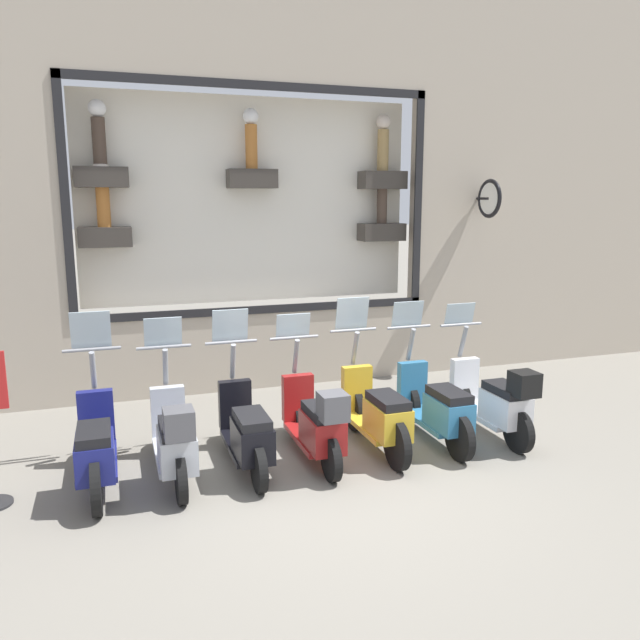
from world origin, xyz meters
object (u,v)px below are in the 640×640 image
scooter_black_4 (247,432)px  scooter_teal_1 (436,408)px  scooter_yellow_2 (377,414)px  scooter_white_0 (495,401)px  scooter_red_3 (316,423)px  scooter_silver_5 (175,439)px  scooter_navy_6 (96,447)px

scooter_black_4 → scooter_teal_1: bearing=-89.9°
scooter_yellow_2 → scooter_black_4: bearing=90.3°
scooter_white_0 → scooter_red_3: size_ratio=1.00×
scooter_silver_5 → scooter_teal_1: bearing=-88.7°
scooter_white_0 → scooter_navy_6: bearing=89.1°
scooter_white_0 → scooter_yellow_2: scooter_yellow_2 is taller
scooter_white_0 → scooter_yellow_2: (0.07, 1.53, -0.02)m
scooter_teal_1 → scooter_silver_5: scooter_teal_1 is taller
scooter_red_3 → scooter_navy_6: 2.30m
scooter_red_3 → scooter_navy_6: (0.07, 2.30, -0.02)m
scooter_yellow_2 → scooter_white_0: bearing=-92.6°
scooter_teal_1 → scooter_red_3: (-0.07, 1.53, 0.02)m
scooter_white_0 → scooter_teal_1: 0.77m
scooter_silver_5 → scooter_white_0: bearing=-90.0°
scooter_teal_1 → scooter_red_3: size_ratio=1.01×
scooter_yellow_2 → scooter_navy_6: 3.06m
scooter_silver_5 → scooter_navy_6: size_ratio=0.99×
scooter_navy_6 → scooter_red_3: bearing=-91.8°
scooter_yellow_2 → scooter_black_4: size_ratio=1.01×
scooter_yellow_2 → scooter_navy_6: bearing=90.0°
scooter_black_4 → scooter_silver_5: size_ratio=1.00×
scooter_white_0 → scooter_navy_6: (0.07, 4.59, -0.02)m
scooter_white_0 → scooter_navy_6: size_ratio=1.00×
scooter_red_3 → scooter_silver_5: scooter_silver_5 is taller
scooter_white_0 → scooter_silver_5: bearing=90.0°
scooter_yellow_2 → scooter_red_3: 0.77m
scooter_silver_5 → scooter_red_3: bearing=-90.1°
scooter_white_0 → scooter_navy_6: 4.59m
scooter_white_0 → scooter_yellow_2: 1.53m
scooter_teal_1 → scooter_red_3: 1.53m
scooter_teal_1 → scooter_black_4: bearing=90.1°
scooter_black_4 → scooter_navy_6: 1.53m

